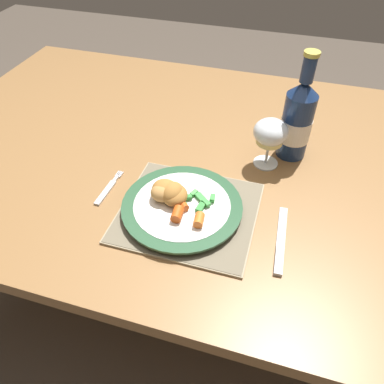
{
  "coord_description": "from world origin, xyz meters",
  "views": [
    {
      "loc": [
        0.24,
        -0.8,
        1.37
      ],
      "look_at": [
        0.06,
        -0.2,
        0.78
      ],
      "focal_mm": 35.0,
      "sensor_mm": 36.0,
      "label": 1
    }
  ],
  "objects_px": {
    "dinner_plate": "(182,207)",
    "dining_table": "(192,170)",
    "bottle": "(297,120)",
    "fork": "(107,190)",
    "wine_glass": "(271,133)",
    "table_knife": "(280,245)"
  },
  "relations": [
    {
      "from": "dining_table",
      "to": "wine_glass",
      "type": "height_order",
      "value": "wine_glass"
    },
    {
      "from": "dining_table",
      "to": "dinner_plate",
      "type": "xyz_separation_m",
      "value": [
        0.05,
        -0.23,
        0.09
      ]
    },
    {
      "from": "dining_table",
      "to": "dinner_plate",
      "type": "relative_size",
      "value": 5.74
    },
    {
      "from": "dining_table",
      "to": "fork",
      "type": "bearing_deg",
      "value": -125.11
    },
    {
      "from": "dining_table",
      "to": "bottle",
      "type": "distance_m",
      "value": 0.32
    },
    {
      "from": "table_knife",
      "to": "fork",
      "type": "bearing_deg",
      "value": 173.07
    },
    {
      "from": "bottle",
      "to": "table_knife",
      "type": "bearing_deg",
      "value": -87.56
    },
    {
      "from": "dining_table",
      "to": "fork",
      "type": "distance_m",
      "value": 0.28
    },
    {
      "from": "dinner_plate",
      "to": "wine_glass",
      "type": "xyz_separation_m",
      "value": [
        0.16,
        0.24,
        0.08
      ]
    },
    {
      "from": "wine_glass",
      "to": "bottle",
      "type": "distance_m",
      "value": 0.08
    },
    {
      "from": "fork",
      "to": "wine_glass",
      "type": "distance_m",
      "value": 0.43
    },
    {
      "from": "dining_table",
      "to": "wine_glass",
      "type": "bearing_deg",
      "value": 0.83
    },
    {
      "from": "wine_glass",
      "to": "dining_table",
      "type": "bearing_deg",
      "value": -179.17
    },
    {
      "from": "fork",
      "to": "bottle",
      "type": "bearing_deg",
      "value": 34.15
    },
    {
      "from": "dining_table",
      "to": "dinner_plate",
      "type": "height_order",
      "value": "dinner_plate"
    },
    {
      "from": "bottle",
      "to": "dinner_plate",
      "type": "bearing_deg",
      "value": -126.01
    },
    {
      "from": "bottle",
      "to": "fork",
      "type": "bearing_deg",
      "value": -145.85
    },
    {
      "from": "dinner_plate",
      "to": "fork",
      "type": "distance_m",
      "value": 0.2
    },
    {
      "from": "dinner_plate",
      "to": "dining_table",
      "type": "bearing_deg",
      "value": 100.93
    },
    {
      "from": "wine_glass",
      "to": "bottle",
      "type": "height_order",
      "value": "bottle"
    },
    {
      "from": "dinner_plate",
      "to": "fork",
      "type": "height_order",
      "value": "dinner_plate"
    },
    {
      "from": "dining_table",
      "to": "bottle",
      "type": "relative_size",
      "value": 5.56
    }
  ]
}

